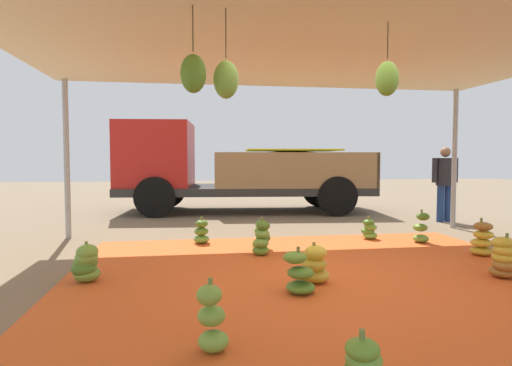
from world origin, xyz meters
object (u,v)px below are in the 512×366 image
object	(u,v)px
banana_bunch_0	(315,265)
worker_0	(445,178)
banana_bunch_2	(504,259)
banana_bunch_5	(262,239)
banana_bunch_12	(201,232)
cargo_truck_main	(233,168)
banana_bunch_1	(421,229)
banana_bunch_4	(369,230)
banana_bunch_3	(299,274)
banana_bunch_9	(86,264)
banana_bunch_10	(212,320)
banana_bunch_7	(482,240)
banana_bunch_8	(262,235)

from	to	relation	value
banana_bunch_0	worker_0	size ratio (longest dim) A/B	0.28
banana_bunch_2	banana_bunch_5	bearing A→B (deg)	149.08
banana_bunch_0	banana_bunch_12	xyz separation A→B (m)	(-1.24, 2.52, -0.02)
banana_bunch_0	cargo_truck_main	distance (m)	6.90
cargo_truck_main	worker_0	bearing A→B (deg)	-29.61
banana_bunch_1	banana_bunch_5	world-z (taller)	banana_bunch_1
banana_bunch_4	banana_bunch_2	bearing A→B (deg)	-77.54
banana_bunch_5	banana_bunch_0	bearing A→B (deg)	-75.40
banana_bunch_3	banana_bunch_9	bearing A→B (deg)	161.73
banana_bunch_10	cargo_truck_main	distance (m)	8.51
banana_bunch_10	worker_0	world-z (taller)	worker_0
cargo_truck_main	banana_bunch_10	bearing A→B (deg)	-96.65
banana_bunch_4	worker_0	size ratio (longest dim) A/B	0.24
worker_0	banana_bunch_0	bearing A→B (deg)	-135.49
banana_bunch_0	banana_bunch_2	world-z (taller)	banana_bunch_2
banana_bunch_7	banana_bunch_3	bearing A→B (deg)	-157.25
banana_bunch_9	worker_0	size ratio (longest dim) A/B	0.28
banana_bunch_2	cargo_truck_main	bearing A→B (deg)	110.39
banana_bunch_4	banana_bunch_10	distance (m)	5.02
banana_bunch_1	banana_bunch_12	bearing A→B (deg)	172.41
banana_bunch_10	banana_bunch_12	distance (m)	4.09
banana_bunch_5	banana_bunch_9	size ratio (longest dim) A/B	1.18
banana_bunch_3	banana_bunch_9	distance (m)	2.47
banana_bunch_0	banana_bunch_1	distance (m)	3.20
banana_bunch_2	worker_0	distance (m)	4.86
banana_bunch_3	cargo_truck_main	size ratio (longest dim) A/B	0.07
banana_bunch_7	banana_bunch_12	bearing A→B (deg)	159.19
banana_bunch_3	worker_0	bearing A→B (deg)	44.93
banana_bunch_1	banana_bunch_5	xyz separation A→B (m)	(-2.86, -0.55, 0.00)
banana_bunch_1	banana_bunch_3	bearing A→B (deg)	-139.36
banana_bunch_9	banana_bunch_2	bearing A→B (deg)	-6.67
banana_bunch_1	banana_bunch_8	size ratio (longest dim) A/B	1.11
banana_bunch_2	banana_bunch_7	xyz separation A→B (m)	(0.53, 1.11, 0.00)
banana_bunch_1	banana_bunch_4	world-z (taller)	banana_bunch_1
cargo_truck_main	worker_0	distance (m)	5.27
banana_bunch_4	banana_bunch_1	bearing A→B (deg)	-30.41
banana_bunch_2	banana_bunch_4	world-z (taller)	banana_bunch_2
banana_bunch_3	banana_bunch_7	size ratio (longest dim) A/B	0.89
banana_bunch_1	banana_bunch_12	xyz separation A→B (m)	(-3.72, 0.50, -0.05)
banana_bunch_4	banana_bunch_12	distance (m)	2.98
banana_bunch_4	banana_bunch_12	size ratio (longest dim) A/B	0.91
banana_bunch_4	banana_bunch_5	bearing A→B (deg)	-154.87
banana_bunch_0	cargo_truck_main	xyz separation A→B (m)	(-0.28, 6.83, 0.97)
banana_bunch_9	banana_bunch_10	bearing A→B (deg)	-55.83
banana_bunch_0	cargo_truck_main	bearing A→B (deg)	92.37
banana_bunch_2	banana_bunch_7	distance (m)	1.23
banana_bunch_3	banana_bunch_8	xyz separation A→B (m)	(-0.03, 2.27, 0.01)
banana_bunch_3	banana_bunch_5	bearing A→B (deg)	93.36
banana_bunch_9	banana_bunch_10	xyz separation A→B (m)	(1.36, -2.01, 0.02)
banana_bunch_0	banana_bunch_5	size ratio (longest dim) A/B	0.84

